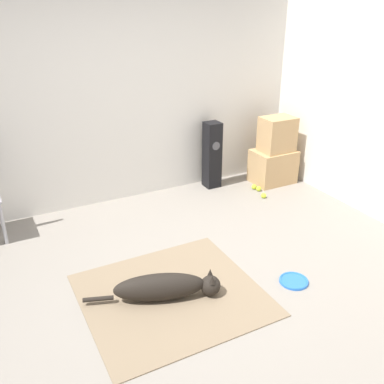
# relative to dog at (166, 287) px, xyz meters

# --- Properties ---
(ground_plane) EXTENTS (12.00, 12.00, 0.00)m
(ground_plane) POSITION_rel_dog_xyz_m (0.14, 0.00, -0.13)
(ground_plane) COLOR gray
(wall_back) EXTENTS (8.00, 0.06, 2.55)m
(wall_back) POSITION_rel_dog_xyz_m (0.14, 2.10, 1.15)
(wall_back) COLOR silver
(wall_back) RESTS_ON ground_plane
(area_rug) EXTENTS (1.46, 1.36, 0.01)m
(area_rug) POSITION_rel_dog_xyz_m (0.06, 0.03, -0.12)
(area_rug) COLOR #847056
(area_rug) RESTS_ON ground_plane
(dog) EXTENTS (1.09, 0.46, 0.24)m
(dog) POSITION_rel_dog_xyz_m (0.00, 0.00, 0.00)
(dog) COLOR black
(dog) RESTS_ON area_rug
(frisbee) EXTENTS (0.26, 0.26, 0.03)m
(frisbee) POSITION_rel_dog_xyz_m (1.11, -0.31, -0.11)
(frisbee) COLOR blue
(frisbee) RESTS_ON ground_plane
(cardboard_box_lower) EXTENTS (0.55, 0.42, 0.45)m
(cardboard_box_lower) POSITION_rel_dog_xyz_m (2.33, 1.62, 0.10)
(cardboard_box_lower) COLOR tan
(cardboard_box_lower) RESTS_ON ground_plane
(cardboard_box_upper) EXTENTS (0.43, 0.32, 0.46)m
(cardboard_box_upper) POSITION_rel_dog_xyz_m (2.34, 1.60, 0.55)
(cardboard_box_upper) COLOR tan
(cardboard_box_upper) RESTS_ON cardboard_box_lower
(floor_speaker) EXTENTS (0.20, 0.20, 0.87)m
(floor_speaker) POSITION_rel_dog_xyz_m (1.52, 1.88, 0.31)
(floor_speaker) COLOR black
(floor_speaker) RESTS_ON ground_plane
(tennis_ball_by_boxes) EXTENTS (0.07, 0.07, 0.07)m
(tennis_ball_by_boxes) POSITION_rel_dog_xyz_m (1.98, 1.44, -0.09)
(tennis_ball_by_boxes) COLOR #C6E033
(tennis_ball_by_boxes) RESTS_ON ground_plane
(tennis_ball_near_speaker) EXTENTS (0.07, 0.07, 0.07)m
(tennis_ball_near_speaker) POSITION_rel_dog_xyz_m (1.91, 1.24, -0.09)
(tennis_ball_near_speaker) COLOR #C6E033
(tennis_ball_near_speaker) RESTS_ON ground_plane
(tennis_ball_loose_on_carpet) EXTENTS (0.07, 0.07, 0.07)m
(tennis_ball_loose_on_carpet) POSITION_rel_dog_xyz_m (1.96, 1.52, -0.09)
(tennis_ball_loose_on_carpet) COLOR #C6E033
(tennis_ball_loose_on_carpet) RESTS_ON ground_plane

